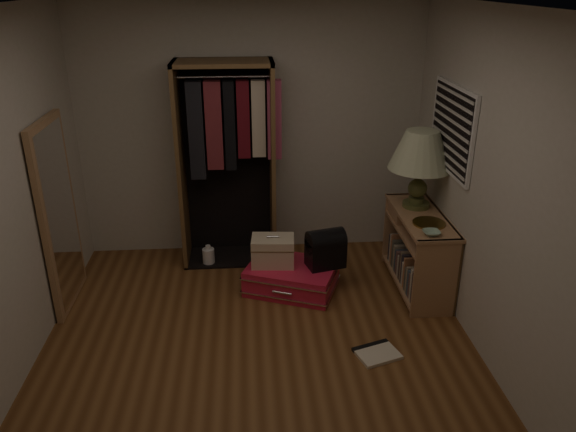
# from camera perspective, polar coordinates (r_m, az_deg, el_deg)

# --- Properties ---
(ground) EXTENTS (4.00, 4.00, 0.00)m
(ground) POSITION_cam_1_polar(r_m,az_deg,el_deg) (4.57, -2.93, -14.16)
(ground) COLOR brown
(ground) RESTS_ON ground
(room_walls) EXTENTS (3.52, 4.02, 2.60)m
(room_walls) POSITION_cam_1_polar(r_m,az_deg,el_deg) (3.89, -2.29, 4.13)
(room_walls) COLOR #BCB6A7
(room_walls) RESTS_ON ground
(console_bookshelf) EXTENTS (0.42, 1.12, 0.75)m
(console_bookshelf) POSITION_cam_1_polar(r_m,az_deg,el_deg) (5.48, 12.95, -3.15)
(console_bookshelf) COLOR #A2734E
(console_bookshelf) RESTS_ON ground
(open_wardrobe) EXTENTS (1.02, 0.50, 2.05)m
(open_wardrobe) POSITION_cam_1_polar(r_m,az_deg,el_deg) (5.62, -6.10, 7.09)
(open_wardrobe) COLOR brown
(open_wardrobe) RESTS_ON ground
(floor_mirror) EXTENTS (0.06, 0.80, 1.70)m
(floor_mirror) POSITION_cam_1_polar(r_m,az_deg,el_deg) (5.28, -22.27, 0.06)
(floor_mirror) COLOR #A4784F
(floor_mirror) RESTS_ON ground
(pink_suitcase) EXTENTS (0.99, 0.86, 0.25)m
(pink_suitcase) POSITION_cam_1_polar(r_m,az_deg,el_deg) (5.38, 0.37, -6.25)
(pink_suitcase) COLOR red
(pink_suitcase) RESTS_ON ground
(train_case) EXTENTS (0.42, 0.31, 0.29)m
(train_case) POSITION_cam_1_polar(r_m,az_deg,el_deg) (5.29, -1.55, -3.54)
(train_case) COLOR #C5B396
(train_case) RESTS_ON pink_suitcase
(black_bag) EXTENTS (0.39, 0.30, 0.37)m
(black_bag) POSITION_cam_1_polar(r_m,az_deg,el_deg) (5.24, 3.84, -3.21)
(black_bag) COLOR black
(black_bag) RESTS_ON pink_suitcase
(table_lamp) EXTENTS (0.62, 0.62, 0.74)m
(table_lamp) POSITION_cam_1_polar(r_m,az_deg,el_deg) (5.30, 13.36, 6.37)
(table_lamp) COLOR #484E26
(table_lamp) RESTS_ON console_bookshelf
(brass_tray) EXTENTS (0.34, 0.34, 0.02)m
(brass_tray) POSITION_cam_1_polar(r_m,az_deg,el_deg) (5.12, 14.13, -0.70)
(brass_tray) COLOR olive
(brass_tray) RESTS_ON console_bookshelf
(ceramic_bowl) EXTENTS (0.15, 0.15, 0.04)m
(ceramic_bowl) POSITION_cam_1_polar(r_m,az_deg,el_deg) (4.90, 14.36, -1.67)
(ceramic_bowl) COLOR #96B59C
(ceramic_bowl) RESTS_ON console_bookshelf
(white_jug) EXTENTS (0.16, 0.16, 0.22)m
(white_jug) POSITION_cam_1_polar(r_m,az_deg,el_deg) (5.89, -8.07, -4.07)
(white_jug) COLOR white
(white_jug) RESTS_ON ground
(floor_book) EXTENTS (0.39, 0.35, 0.03)m
(floor_book) POSITION_cam_1_polar(r_m,az_deg,el_deg) (4.65, 8.94, -13.52)
(floor_book) COLOR beige
(floor_book) RESTS_ON ground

